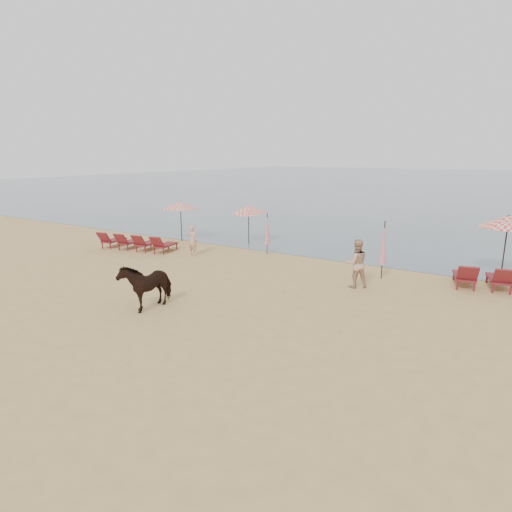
{
  "coord_description": "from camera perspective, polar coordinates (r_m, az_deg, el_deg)",
  "views": [
    {
      "loc": [
        8.2,
        -8.18,
        4.79
      ],
      "look_at": [
        0.0,
        5.0,
        1.1
      ],
      "focal_mm": 30.0,
      "sensor_mm": 36.0,
      "label": 1
    }
  ],
  "objects": [
    {
      "name": "ground",
      "position": [
        12.53,
        -12.34,
        -9.43
      ],
      "size": [
        120.0,
        120.0,
        0.0
      ],
      "primitive_type": "plane",
      "color": "tan",
      "rests_on": "ground"
    },
    {
      "name": "sea",
      "position": [
        88.69,
        26.88,
        8.86
      ],
      "size": [
        160.0,
        140.0,
        0.06
      ],
      "primitive_type": "cube",
      "color": "#51606B",
      "rests_on": "ground"
    },
    {
      "name": "lounger_cluster_left",
      "position": [
        22.8,
        -15.67,
        1.85
      ],
      "size": [
        4.11,
        2.3,
        0.62
      ],
      "rotation": [
        0.0,
        0.0,
        0.17
      ],
      "color": "maroon",
      "rests_on": "ground"
    },
    {
      "name": "lounger_cluster_right",
      "position": [
        17.61,
        27.98,
        -2.47
      ],
      "size": [
        2.18,
        2.12,
        0.66
      ],
      "rotation": [
        0.0,
        0.0,
        0.22
      ],
      "color": "maroon",
      "rests_on": "ground"
    },
    {
      "name": "umbrella_open_left_a",
      "position": [
        24.36,
        -10.05,
        6.71
      ],
      "size": [
        2.0,
        2.0,
        2.28
      ],
      "rotation": [
        0.0,
        0.0,
        -0.41
      ],
      "color": "black",
      "rests_on": "ground"
    },
    {
      "name": "umbrella_open_left_b",
      "position": [
        23.22,
        -0.99,
        6.27
      ],
      "size": [
        1.74,
        1.77,
        2.22
      ],
      "rotation": [
        0.0,
        0.0,
        0.39
      ],
      "color": "black",
      "rests_on": "ground"
    },
    {
      "name": "umbrella_open_right",
      "position": [
        19.09,
        30.6,
        3.97
      ],
      "size": [
        2.08,
        2.08,
        2.54
      ],
      "rotation": [
        0.0,
        0.0,
        0.39
      ],
      "color": "black",
      "rests_on": "ground"
    },
    {
      "name": "umbrella_closed_left",
      "position": [
        20.87,
        1.51,
        3.62
      ],
      "size": [
        0.25,
        0.25,
        2.04
      ],
      "rotation": [
        0.0,
        0.0,
        -0.42
      ],
      "color": "black",
      "rests_on": "ground"
    },
    {
      "name": "umbrella_closed_right",
      "position": [
        17.37,
        16.64,
        1.62
      ],
      "size": [
        0.28,
        0.28,
        2.31
      ],
      "rotation": [
        0.0,
        0.0,
        -0.12
      ],
      "color": "black",
      "rests_on": "ground"
    },
    {
      "name": "cow",
      "position": [
        14.12,
        -14.37,
        -3.68
      ],
      "size": [
        0.83,
        1.79,
        1.5
      ],
      "primitive_type": "imported",
      "rotation": [
        0.0,
        0.0,
        -0.01
      ],
      "color": "black",
      "rests_on": "ground"
    },
    {
      "name": "beachgoer_left",
      "position": [
        20.94,
        -8.45,
        2.07
      ],
      "size": [
        0.55,
        0.37,
        1.47
      ],
      "primitive_type": "imported",
      "rotation": [
        0.0,
        0.0,
        3.11
      ],
      "color": "tan",
      "rests_on": "ground"
    },
    {
      "name": "beachgoer_right_a",
      "position": [
        16.09,
        13.21,
        -0.96
      ],
      "size": [
        1.11,
        1.08,
        1.81
      ],
      "primitive_type": "imported",
      "rotation": [
        0.0,
        0.0,
        3.8
      ],
      "color": "tan",
      "rests_on": "ground"
    }
  ]
}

